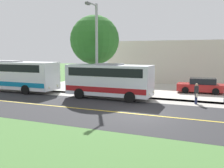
% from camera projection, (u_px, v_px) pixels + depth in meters
% --- Properties ---
extents(ground_plane, '(120.00, 120.00, 0.00)m').
position_uv_depth(ground_plane, '(142.00, 115.00, 16.34)').
color(ground_plane, '#477238').
extents(road_surface, '(8.00, 100.00, 0.01)m').
position_uv_depth(road_surface, '(142.00, 115.00, 16.34)').
color(road_surface, '#28282B').
rests_on(road_surface, ground).
extents(sidewalk, '(2.40, 100.00, 0.01)m').
position_uv_depth(sidewalk, '(159.00, 100.00, 21.10)').
color(sidewalk, '#9E9991').
rests_on(sidewalk, ground).
extents(parking_lot_surface, '(14.00, 36.00, 0.01)m').
position_uv_depth(parking_lot_surface, '(203.00, 90.00, 26.54)').
color(parking_lot_surface, '#B2ADA3').
rests_on(parking_lot_surface, ground).
extents(road_centre_line, '(0.16, 100.00, 0.00)m').
position_uv_depth(road_centre_line, '(142.00, 114.00, 16.34)').
color(road_centre_line, gold).
rests_on(road_centre_line, ground).
extents(shuttle_bus_front, '(2.63, 7.47, 3.01)m').
position_uv_depth(shuttle_bus_front, '(109.00, 79.00, 21.85)').
color(shuttle_bus_front, silver).
rests_on(shuttle_bus_front, ground).
extents(transit_bus_rear, '(2.68, 12.10, 3.12)m').
position_uv_depth(transit_bus_rear, '(5.00, 74.00, 26.39)').
color(transit_bus_rear, white).
rests_on(transit_bus_rear, ground).
extents(pedestrian_with_bags, '(0.72, 0.34, 1.60)m').
position_uv_depth(pedestrian_with_bags, '(196.00, 93.00, 19.61)').
color(pedestrian_with_bags, '#1E2347').
rests_on(pedestrian_with_bags, ground).
extents(street_light_pole, '(1.97, 0.24, 8.15)m').
position_uv_depth(street_light_pole, '(96.00, 46.00, 22.40)').
color(street_light_pole, '#9E9EA3').
rests_on(street_light_pole, ground).
extents(parked_car_near, '(2.22, 4.50, 1.45)m').
position_uv_depth(parked_car_near, '(201.00, 86.00, 24.97)').
color(parked_car_near, '#A51E1E').
rests_on(parked_car_near, ground).
extents(tree_curbside, '(4.84, 4.84, 7.59)m').
position_uv_depth(tree_curbside, '(95.00, 40.00, 25.15)').
color(tree_curbside, brown).
rests_on(tree_curbside, ground).
extents(commercial_building, '(10.00, 23.39, 5.40)m').
position_uv_depth(commercial_building, '(201.00, 61.00, 34.78)').
color(commercial_building, beige).
rests_on(commercial_building, ground).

